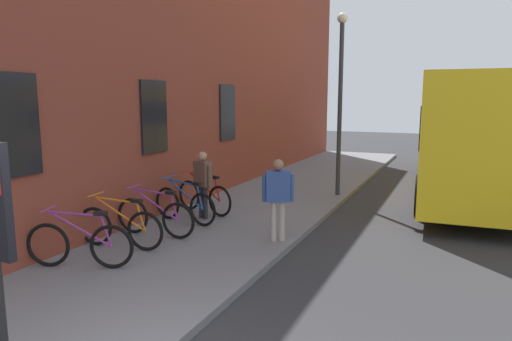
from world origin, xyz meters
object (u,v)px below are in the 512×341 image
Objects in this scene: bicycle_under_window at (185,205)px; pedestrian_near_bus at (278,191)px; bicycle_leaning_wall at (80,244)px; bicycle_nearest_sign at (155,217)px; pedestrian_by_facade at (203,178)px; street_lamp at (340,89)px; bicycle_mid_rack at (120,227)px; bicycle_beside_lamp at (204,197)px; city_bus at (470,129)px.

pedestrian_near_bus is at bearing -99.05° from bicycle_under_window.
bicycle_leaning_wall is 1.89m from bicycle_nearest_sign.
bicycle_under_window is at bearing 0.82° from bicycle_nearest_sign.
pedestrian_by_facade is 0.31× the size of street_lamp.
bicycle_leaning_wall is at bearing 176.01° from pedestrian_by_facade.
pedestrian_near_bus is at bearing -57.34° from bicycle_mid_rack.
street_lamp is (7.18, -2.38, 2.55)m from bicycle_leaning_wall.
city_bus is (5.69, -5.66, 1.41)m from bicycle_beside_lamp.
bicycle_mid_rack is 2.96m from pedestrian_near_bus.
bicycle_under_window is at bearing -177.80° from bicycle_beside_lamp.
street_lamp reaches higher than pedestrian_near_bus.
bicycle_mid_rack is at bearing 4.23° from bicycle_leaning_wall.
pedestrian_by_facade is (-6.12, 5.44, -0.87)m from city_bus.
bicycle_leaning_wall is 11.19m from city_bus.
pedestrian_by_facade is at bearing 150.34° from street_lamp.
bicycle_mid_rack is at bearing 122.66° from pedestrian_near_bus.
street_lamp is (-2.36, 3.30, 1.14)m from city_bus.
city_bus is (7.66, -5.61, 1.41)m from bicycle_nearest_sign.
bicycle_mid_rack is 10.38m from city_bus.
street_lamp is at bearing -21.73° from bicycle_mid_rack.
bicycle_leaning_wall is 3.56m from pedestrian_near_bus.
bicycle_beside_lamp is at bearing 2.20° from bicycle_under_window.
bicycle_under_window is at bearing 151.10° from street_lamp.
bicycle_beside_lamp is 0.72m from pedestrian_by_facade.
bicycle_mid_rack is 2.48m from pedestrian_by_facade.
bicycle_nearest_sign is (0.86, -0.14, 0.00)m from bicycle_mid_rack.
pedestrian_by_facade is (1.54, -0.17, 0.54)m from bicycle_nearest_sign.
bicycle_beside_lamp is at bearing -0.22° from bicycle_leaning_wall.
bicycle_leaning_wall is 3.85m from bicycle_beside_lamp.
bicycle_leaning_wall is at bearing 149.24° from city_bus.
bicycle_leaning_wall is at bearing 179.78° from bicycle_beside_lamp.
pedestrian_by_facade reaches higher than bicycle_under_window.
city_bus is at bearing -41.64° from pedestrian_by_facade.
bicycle_leaning_wall is 1.11× the size of pedestrian_by_facade.
bicycle_mid_rack is at bearing 145.96° from city_bus.
pedestrian_by_facade is (-0.43, -0.22, 0.54)m from bicycle_beside_lamp.
bicycle_leaning_wall is 0.98× the size of bicycle_beside_lamp.
bicycle_mid_rack is at bearing 170.76° from bicycle_nearest_sign.
bicycle_nearest_sign is 2.48m from pedestrian_near_bus.
pedestrian_near_bus reaches higher than bicycle_beside_lamp.
bicycle_beside_lamp is 4.82m from street_lamp.
bicycle_nearest_sign and bicycle_beside_lamp have the same top height.
pedestrian_near_bus is (-6.95, 3.31, -0.84)m from city_bus.
street_lamp is at bearing -23.60° from bicycle_nearest_sign.
pedestrian_near_bus is 1.03× the size of pedestrian_by_facade.
pedestrian_near_bus reaches higher than bicycle_mid_rack.
bicycle_mid_rack and bicycle_nearest_sign have the same top height.
city_bus is at bearing -30.76° from bicycle_leaning_wall.
pedestrian_by_facade is at bearing -152.27° from bicycle_beside_lamp.
street_lamp is at bearing 125.57° from city_bus.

